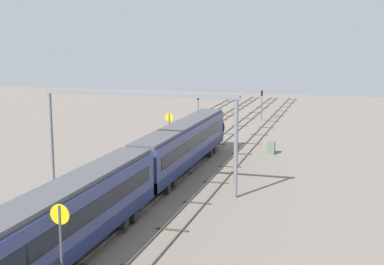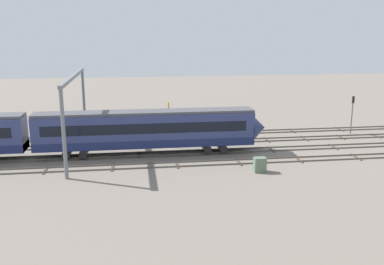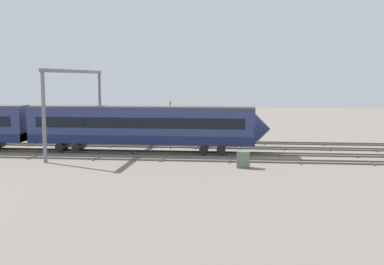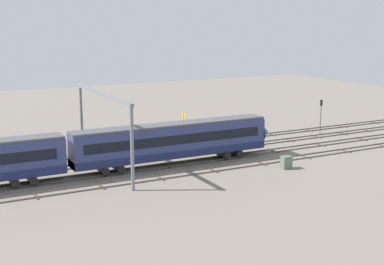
# 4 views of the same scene
# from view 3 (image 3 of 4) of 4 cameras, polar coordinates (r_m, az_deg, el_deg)

# --- Properties ---
(ground_plane) EXTENTS (153.99, 153.99, 0.00)m
(ground_plane) POSITION_cam_3_polar(r_m,az_deg,el_deg) (53.10, -2.39, -2.08)
(ground_plane) COLOR slate
(track_near_foreground) EXTENTS (137.99, 2.40, 0.16)m
(track_near_foreground) POSITION_cam_3_polar(r_m,az_deg,el_deg) (46.86, -3.56, -3.16)
(track_near_foreground) COLOR #59544C
(track_near_foreground) RESTS_ON ground
(track_with_train) EXTENTS (137.99, 2.40, 0.16)m
(track_with_train) POSITION_cam_3_polar(r_m,az_deg,el_deg) (51.01, -2.75, -2.36)
(track_with_train) COLOR #59544C
(track_with_train) RESTS_ON ground
(track_middle) EXTENTS (137.99, 2.40, 0.16)m
(track_middle) POSITION_cam_3_polar(r_m,az_deg,el_deg) (55.18, -2.06, -1.68)
(track_middle) COLOR #59544C
(track_middle) RESTS_ON ground
(track_second_far) EXTENTS (137.99, 2.40, 0.16)m
(track_second_far) POSITION_cam_3_polar(r_m,az_deg,el_deg) (59.36, -1.47, -1.09)
(track_second_far) COLOR #59544C
(track_second_far) RESTS_ON ground
(overhead_gantry) EXTENTS (0.40, 18.12, 8.80)m
(overhead_gantry) POSITION_cam_3_polar(r_m,az_deg,el_deg) (54.82, -13.62, 4.93)
(overhead_gantry) COLOR slate
(overhead_gantry) RESTS_ON ground
(speed_sign_mid_trackside) EXTENTS (0.14, 0.92, 5.56)m
(speed_sign_mid_trackside) POSITION_cam_3_polar(r_m,az_deg,el_deg) (53.03, -2.60, 1.81)
(speed_sign_mid_trackside) COLOR #4C4C51
(speed_sign_mid_trackside) RESTS_ON ground
(relay_cabinet) EXTENTS (1.19, 0.82, 1.46)m
(relay_cabinet) POSITION_cam_3_polar(r_m,az_deg,el_deg) (42.86, 6.10, -3.20)
(relay_cabinet) COLOR #597259
(relay_cabinet) RESTS_ON ground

